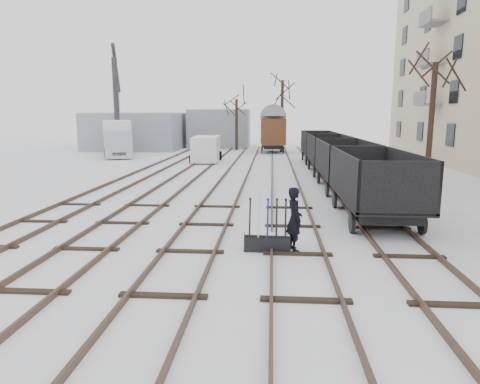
{
  "coord_description": "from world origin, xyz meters",
  "views": [
    {
      "loc": [
        2.26,
        -11.36,
        3.8
      ],
      "look_at": [
        1.18,
        3.0,
        1.2
      ],
      "focal_mm": 32.0,
      "sensor_mm": 36.0,
      "label": 1
    }
  ],
  "objects_px": {
    "panel_van": "(206,149)",
    "crane": "(118,126)",
    "ground_frame": "(267,241)",
    "worker": "(294,219)",
    "box_van_wagon": "(273,131)",
    "freight_wagon_a": "(374,194)",
    "lorry": "(117,138)"
  },
  "relations": [
    {
      "from": "panel_van",
      "to": "crane",
      "type": "xyz_separation_m",
      "value": [
        -9.55,
        6.15,
        1.65
      ]
    },
    {
      "from": "crane",
      "to": "ground_frame",
      "type": "bearing_deg",
      "value": -79.11
    },
    {
      "from": "worker",
      "to": "box_van_wagon",
      "type": "distance_m",
      "value": 32.81
    },
    {
      "from": "box_van_wagon",
      "to": "panel_van",
      "type": "bearing_deg",
      "value": -122.29
    },
    {
      "from": "freight_wagon_a",
      "to": "panel_van",
      "type": "height_order",
      "value": "freight_wagon_a"
    },
    {
      "from": "worker",
      "to": "freight_wagon_a",
      "type": "bearing_deg",
      "value": -54.62
    },
    {
      "from": "ground_frame",
      "to": "crane",
      "type": "bearing_deg",
      "value": 119.11
    },
    {
      "from": "freight_wagon_a",
      "to": "panel_van",
      "type": "distance_m",
      "value": 21.27
    },
    {
      "from": "box_van_wagon",
      "to": "lorry",
      "type": "distance_m",
      "value": 15.47
    },
    {
      "from": "freight_wagon_a",
      "to": "lorry",
      "type": "distance_m",
      "value": 29.45
    },
    {
      "from": "box_van_wagon",
      "to": "crane",
      "type": "bearing_deg",
      "value": -169.62
    },
    {
      "from": "panel_van",
      "to": "crane",
      "type": "relative_size",
      "value": 0.46
    },
    {
      "from": "freight_wagon_a",
      "to": "worker",
      "type": "bearing_deg",
      "value": -128.24
    },
    {
      "from": "freight_wagon_a",
      "to": "box_van_wagon",
      "type": "bearing_deg",
      "value": 97.27
    },
    {
      "from": "worker",
      "to": "panel_van",
      "type": "height_order",
      "value": "panel_van"
    },
    {
      "from": "box_van_wagon",
      "to": "crane",
      "type": "height_order",
      "value": "crane"
    },
    {
      "from": "worker",
      "to": "box_van_wagon",
      "type": "bearing_deg",
      "value": -15.35
    },
    {
      "from": "box_van_wagon",
      "to": "panel_van",
      "type": "xyz_separation_m",
      "value": [
        -5.46,
        -9.66,
        -1.13
      ]
    },
    {
      "from": "worker",
      "to": "panel_van",
      "type": "bearing_deg",
      "value": -1.7
    },
    {
      "from": "ground_frame",
      "to": "box_van_wagon",
      "type": "relative_size",
      "value": 0.29
    },
    {
      "from": "lorry",
      "to": "box_van_wagon",
      "type": "bearing_deg",
      "value": 0.38
    },
    {
      "from": "box_van_wagon",
      "to": "crane",
      "type": "relative_size",
      "value": 0.49
    },
    {
      "from": "lorry",
      "to": "panel_van",
      "type": "height_order",
      "value": "lorry"
    },
    {
      "from": "freight_wagon_a",
      "to": "box_van_wagon",
      "type": "height_order",
      "value": "box_van_wagon"
    },
    {
      "from": "freight_wagon_a",
      "to": "crane",
      "type": "height_order",
      "value": "crane"
    },
    {
      "from": "ground_frame",
      "to": "worker",
      "type": "bearing_deg",
      "value": 9.87
    },
    {
      "from": "ground_frame",
      "to": "panel_van",
      "type": "height_order",
      "value": "panel_van"
    },
    {
      "from": "ground_frame",
      "to": "crane",
      "type": "distance_m",
      "value": 33.0
    },
    {
      "from": "lorry",
      "to": "panel_van",
      "type": "relative_size",
      "value": 1.59
    },
    {
      "from": "freight_wagon_a",
      "to": "box_van_wagon",
      "type": "xyz_separation_m",
      "value": [
        -3.68,
        28.86,
        1.26
      ]
    },
    {
      "from": "box_van_wagon",
      "to": "ground_frame",
      "type": "bearing_deg",
      "value": -93.07
    },
    {
      "from": "crane",
      "to": "box_van_wagon",
      "type": "bearing_deg",
      "value": -2.77
    }
  ]
}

